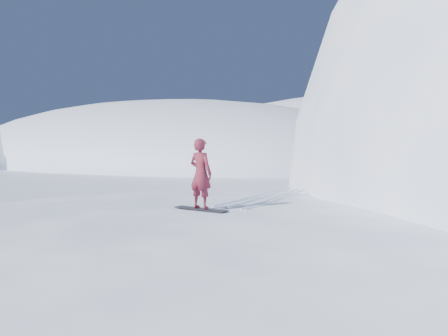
% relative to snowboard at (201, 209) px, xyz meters
% --- Properties ---
extents(ground, '(400.00, 400.00, 0.00)m').
position_rel_snowboard_xyz_m(ground, '(0.22, -1.59, -2.41)').
color(ground, white).
rests_on(ground, ground).
extents(near_ridge, '(36.00, 28.00, 4.80)m').
position_rel_snowboard_xyz_m(near_ridge, '(1.22, 1.41, -2.41)').
color(near_ridge, white).
rests_on(near_ridge, ground).
extents(far_ridge_a, '(120.00, 70.00, 28.00)m').
position_rel_snowboard_xyz_m(far_ridge_a, '(-69.78, 58.41, -2.41)').
color(far_ridge_a, white).
rests_on(far_ridge_a, ground).
extents(far_ridge_c, '(140.00, 90.00, 36.00)m').
position_rel_snowboard_xyz_m(far_ridge_c, '(-39.78, 108.41, -2.41)').
color(far_ridge_c, white).
rests_on(far_ridge_c, ground).
extents(wind_bumps, '(16.00, 14.40, 1.00)m').
position_rel_snowboard_xyz_m(wind_bumps, '(-0.34, 0.52, -2.41)').
color(wind_bumps, white).
rests_on(wind_bumps, ground).
extents(snowboard, '(1.70, 0.44, 0.03)m').
position_rel_snowboard_xyz_m(snowboard, '(0.00, 0.00, 0.00)').
color(snowboard, black).
rests_on(snowboard, near_ridge).
extents(snowboarder, '(0.73, 0.51, 1.92)m').
position_rel_snowboard_xyz_m(snowboarder, '(0.00, 0.00, 0.97)').
color(snowboarder, maroon).
rests_on(snowboarder, snowboard).
extents(vapor_plume, '(11.04, 8.83, 7.73)m').
position_rel_snowboard_xyz_m(vapor_plume, '(-57.73, 31.74, -2.41)').
color(vapor_plume, white).
rests_on(vapor_plume, ground).
extents(board_tracks, '(2.39, 5.89, 0.04)m').
position_rel_snowboard_xyz_m(board_tracks, '(-0.17, 3.58, 0.01)').
color(board_tracks, silver).
rests_on(board_tracks, ground).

